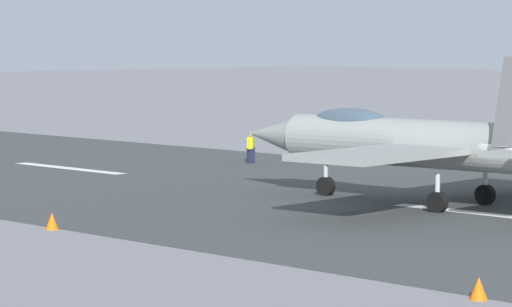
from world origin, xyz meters
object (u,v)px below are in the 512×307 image
fighter_jet (424,142)px  crew_person (251,148)px  marker_cone_near (479,288)px  marker_cone_mid (52,221)px

fighter_jet → crew_person: (16.95, -7.52, -1.59)m
crew_person → marker_cone_near: 36.56m
marker_cone_near → marker_cone_mid: same height
fighter_jet → marker_cone_mid: (4.30, 13.84, -2.10)m
crew_person → marker_cone_mid: size_ratio=2.87×
crew_person → marker_cone_near: bearing=144.2°
crew_person → marker_cone_mid: (-12.65, 21.36, -0.51)m
fighter_jet → marker_cone_mid: bearing=72.7°
crew_person → marker_cone_near: crew_person is taller
crew_person → marker_cone_near: size_ratio=2.87×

